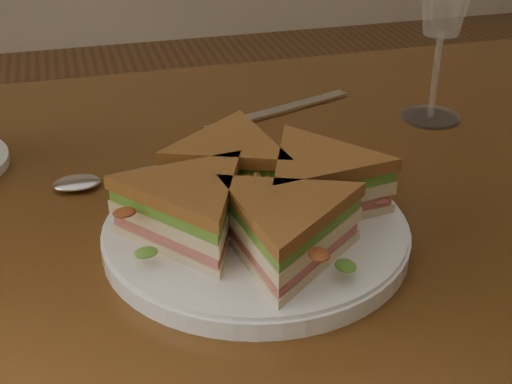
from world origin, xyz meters
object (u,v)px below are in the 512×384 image
(plate, at_px, (256,233))
(sandwich_wedges, at_px, (256,197))
(table, at_px, (222,284))
(spoon, at_px, (99,180))
(knife, at_px, (274,112))

(plate, height_order, sandwich_wedges, sandwich_wedges)
(table, distance_m, spoon, 0.17)
(plate, bearing_deg, table, 101.53)
(spoon, xyz_separation_m, knife, (0.23, 0.13, -0.00))
(sandwich_wedges, bearing_deg, plate, 0.00)
(table, xyz_separation_m, spoon, (-0.11, 0.07, 0.10))
(spoon, height_order, knife, spoon)
(table, relative_size, plate, 4.44)
(sandwich_wedges, relative_size, knife, 1.34)
(table, height_order, sandwich_wedges, sandwich_wedges)
(knife, bearing_deg, plate, -129.25)
(plate, relative_size, spoon, 1.48)
(knife, bearing_deg, sandwich_wedges, -129.25)
(spoon, bearing_deg, sandwich_wedges, -60.44)
(table, xyz_separation_m, knife, (0.11, 0.20, 0.10))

